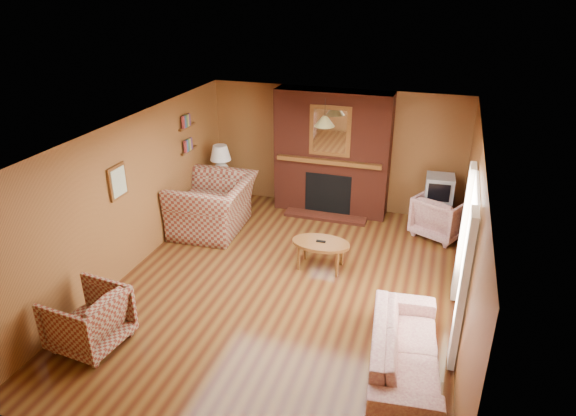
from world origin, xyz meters
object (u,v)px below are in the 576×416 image
(tv_stand, at_px, (436,214))
(crt_tv, at_px, (440,188))
(plaid_loveseat, at_px, (213,205))
(fireplace, at_px, (332,154))
(floral_armchair, at_px, (441,216))
(table_lamp, at_px, (221,160))
(plaid_armchair, at_px, (88,319))
(coffee_table, at_px, (321,245))
(side_table, at_px, (223,193))
(floral_sofa, at_px, (405,349))

(tv_stand, bearing_deg, crt_tv, -84.51)
(plaid_loveseat, bearing_deg, fireplace, 125.40)
(floral_armchair, relative_size, crt_tv, 1.64)
(table_lamp, height_order, tv_stand, table_lamp)
(plaid_loveseat, height_order, floral_armchair, plaid_loveseat)
(plaid_armchair, xyz_separation_m, tv_stand, (4.00, 4.75, -0.10))
(coffee_table, xyz_separation_m, side_table, (-2.46, 1.67, -0.09))
(floral_sofa, height_order, tv_stand, floral_sofa)
(floral_sofa, height_order, table_lamp, table_lamp)
(table_lamp, bearing_deg, plaid_armchair, -88.05)
(floral_armchair, bearing_deg, fireplace, 14.57)
(plaid_loveseat, relative_size, coffee_table, 1.62)
(side_table, xyz_separation_m, crt_tv, (4.15, 0.34, 0.50))
(plaid_loveseat, xyz_separation_m, table_lamp, (-0.25, 0.95, 0.52))
(floral_sofa, relative_size, coffee_table, 2.17)
(plaid_armchair, distance_m, side_table, 4.40)
(floral_armchair, bearing_deg, plaid_loveseat, 41.11)
(floral_armchair, distance_m, crt_tv, 0.51)
(coffee_table, height_order, table_lamp, table_lamp)
(fireplace, distance_m, table_lamp, 2.17)
(floral_armchair, xyz_separation_m, table_lamp, (-4.24, -0.07, 0.62))
(plaid_armchair, xyz_separation_m, coffee_table, (2.31, 2.73, 0.02))
(plaid_loveseat, relative_size, side_table, 2.39)
(fireplace, relative_size, side_table, 3.82)
(crt_tv, bearing_deg, coffee_table, -129.86)
(floral_armchair, bearing_deg, coffee_table, 71.28)
(side_table, bearing_deg, table_lamp, 0.00)
(side_table, bearing_deg, tv_stand, 4.82)
(floral_sofa, distance_m, tv_stand, 4.02)
(coffee_table, xyz_separation_m, crt_tv, (1.69, 2.02, 0.40))
(fireplace, xyz_separation_m, coffee_table, (0.36, -2.21, -0.78))
(fireplace, relative_size, table_lamp, 3.50)
(plaid_loveseat, distance_m, side_table, 0.99)
(tv_stand, relative_size, crt_tv, 1.13)
(table_lamp, bearing_deg, plaid_loveseat, -75.21)
(coffee_table, bearing_deg, plaid_armchair, -130.32)
(tv_stand, bearing_deg, side_table, -169.69)
(crt_tv, bearing_deg, floral_sofa, -92.14)
(crt_tv, bearing_deg, side_table, -175.26)
(table_lamp, height_order, crt_tv, table_lamp)
(floral_armchair, height_order, coffee_table, floral_armchair)
(floral_armchair, bearing_deg, floral_sofa, 113.12)
(plaid_armchair, xyz_separation_m, table_lamp, (-0.15, 4.40, 0.62))
(coffee_table, xyz_separation_m, table_lamp, (-2.46, 1.67, 0.60))
(side_table, relative_size, table_lamp, 0.92)
(tv_stand, bearing_deg, table_lamp, -169.69)
(crt_tv, bearing_deg, plaid_armchair, -130.13)
(plaid_armchair, bearing_deg, plaid_loveseat, -175.78)
(table_lamp, bearing_deg, tv_stand, 4.82)
(plaid_loveseat, distance_m, floral_sofa, 4.63)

